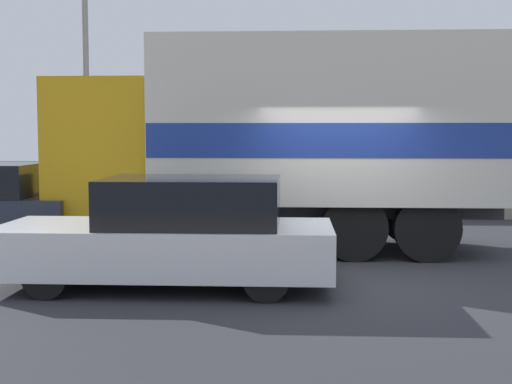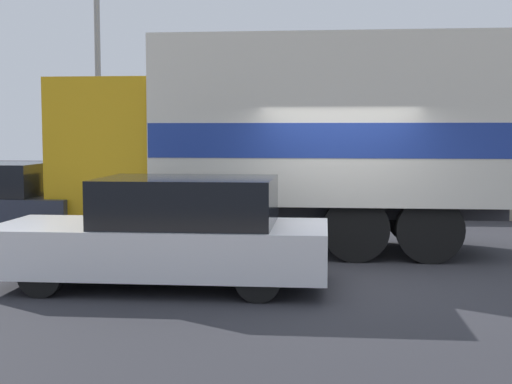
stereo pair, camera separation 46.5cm
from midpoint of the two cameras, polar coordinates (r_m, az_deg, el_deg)
ground_plane at (r=10.21m, az=8.10°, el=-7.05°), size 80.00×80.00×0.00m
stone_wall_backdrop at (r=17.40m, az=7.05°, el=-0.11°), size 60.00×0.35×1.20m
street_lamp at (r=17.19m, az=-11.83°, el=12.82°), size 0.56×0.28×7.89m
box_truck at (r=12.54m, az=3.89°, el=4.62°), size 7.63×2.53×3.67m
car_hatchback at (r=9.68m, az=-5.53°, el=-3.34°), size 4.47×1.80×1.48m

